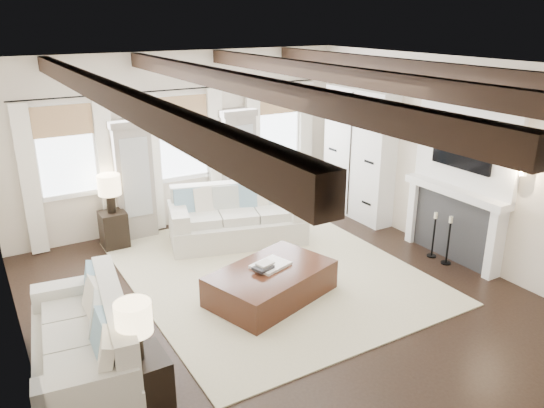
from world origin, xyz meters
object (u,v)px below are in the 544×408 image
sofa_left (88,344)px  side_table_front (140,381)px  side_table_back (114,229)px  ottoman (271,284)px  sofa_back (237,219)px

sofa_left → side_table_front: sofa_left is taller
side_table_back → side_table_front: bearing=-101.5°
side_table_front → ottoman: bearing=27.8°
sofa_back → sofa_left: size_ratio=1.09×
side_table_front → sofa_back: bearing=49.6°
side_table_front → side_table_back: size_ratio=0.88×
sofa_back → side_table_back: sofa_back is taller
sofa_back → side_table_back: bearing=157.0°
side_table_front → side_table_back: (0.83, 4.08, 0.04)m
ottoman → side_table_front: 2.54m
sofa_back → ottoman: (-0.52, -2.07, -0.18)m
ottoman → side_table_front: bearing=-169.5°
sofa_back → side_table_front: (-2.77, -3.26, -0.13)m
sofa_back → sofa_left: (-3.11, -2.50, -0.02)m
sofa_back → ottoman: bearing=-104.2°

